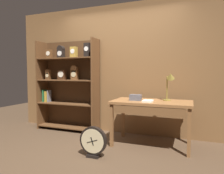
% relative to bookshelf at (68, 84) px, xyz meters
% --- Properties ---
extents(ground_plane, '(10.00, 10.00, 0.00)m').
position_rel_bookshelf_xyz_m(ground_plane, '(1.12, -1.18, -0.99)').
color(ground_plane, '#4C3826').
extents(back_wood_panel, '(4.80, 0.05, 2.60)m').
position_rel_bookshelf_xyz_m(back_wood_panel, '(1.12, 0.21, 0.31)').
color(back_wood_panel, brown).
rests_on(back_wood_panel, ground).
extents(bookshelf, '(1.35, 0.38, 1.91)m').
position_rel_bookshelf_xyz_m(bookshelf, '(0.00, 0.00, 0.00)').
color(bookshelf, brown).
rests_on(bookshelf, ground).
extents(workbench, '(1.30, 0.70, 0.75)m').
position_rel_bookshelf_xyz_m(workbench, '(1.86, -0.38, -0.32)').
color(workbench, brown).
rests_on(workbench, ground).
extents(desk_lamp, '(0.19, 0.20, 0.49)m').
position_rel_bookshelf_xyz_m(desk_lamp, '(2.13, -0.25, 0.10)').
color(desk_lamp, olive).
rests_on(desk_lamp, workbench).
extents(toolbox_small, '(0.19, 0.12, 0.10)m').
position_rel_bookshelf_xyz_m(toolbox_small, '(1.59, -0.39, -0.18)').
color(toolbox_small, '#595960').
rests_on(toolbox_small, workbench).
extents(open_repair_manual, '(0.16, 0.22, 0.02)m').
position_rel_bookshelf_xyz_m(open_repair_manual, '(1.82, -0.48, -0.22)').
color(open_repair_manual, silver).
rests_on(open_repair_manual, workbench).
extents(round_clock_large, '(0.41, 0.11, 0.45)m').
position_rel_bookshelf_xyz_m(round_clock_large, '(1.17, -1.16, -0.76)').
color(round_clock_large, black).
rests_on(round_clock_large, ground).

